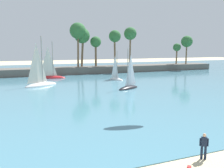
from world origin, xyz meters
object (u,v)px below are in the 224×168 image
object	(u,v)px
sailboat_near_shore	(41,81)
person_at_waterline	(204,145)
sailboat_toward_headland	(116,77)
sailboat_far_left	(51,75)
sailboat_mid_bay	(129,85)

from	to	relation	value
sailboat_near_shore	person_at_waterline	bearing A→B (deg)	-80.17
sailboat_toward_headland	sailboat_far_left	xyz separation A→B (m)	(-12.41, 7.78, 0.20)
sailboat_near_shore	sailboat_far_left	distance (m)	10.98
sailboat_near_shore	sailboat_toward_headland	distance (m)	16.10
person_at_waterline	sailboat_far_left	distance (m)	44.76
sailboat_far_left	sailboat_mid_bay	bearing A→B (deg)	-62.59
person_at_waterline	sailboat_far_left	xyz separation A→B (m)	(-2.46, 44.69, -0.05)
person_at_waterline	sailboat_mid_bay	distance (m)	26.68
sailboat_near_shore	sailboat_mid_bay	world-z (taller)	sailboat_near_shore
sailboat_toward_headland	sailboat_near_shore	bearing A→B (deg)	-170.58
person_at_waterline	sailboat_near_shore	xyz separation A→B (m)	(-5.94, 34.28, 0.02)
sailboat_mid_bay	sailboat_near_shore	bearing A→B (deg)	147.08
sailboat_near_shore	sailboat_far_left	world-z (taller)	sailboat_near_shore
sailboat_near_shore	sailboat_mid_bay	bearing A→B (deg)	-32.92
person_at_waterline	sailboat_near_shore	world-z (taller)	sailboat_near_shore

